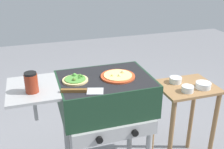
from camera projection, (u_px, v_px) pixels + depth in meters
name	position (u px, v px, depth m)	size (l,w,h in m)	color
grill	(104.00, 97.00, 1.90)	(0.96, 0.53, 0.90)	#193823
pizza_veggie	(75.00, 80.00, 1.80)	(0.17, 0.17, 0.04)	#E0C17F
pizza_cheese	(118.00, 76.00, 1.86)	(0.24, 0.24, 0.04)	#C64723
sauce_jar	(31.00, 83.00, 1.63)	(0.08, 0.08, 0.13)	maroon
spatula	(83.00, 91.00, 1.66)	(0.27, 0.13, 0.02)	#B7BABF
prep_table	(184.00, 109.00, 2.18)	(0.44, 0.36, 0.75)	olive
topping_bowl_near	(188.00, 89.00, 1.99)	(0.09, 0.09, 0.04)	silver
topping_bowl_far	(175.00, 80.00, 2.14)	(0.10, 0.10, 0.04)	silver
topping_bowl_middle	(203.00, 85.00, 2.05)	(0.11, 0.11, 0.04)	silver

